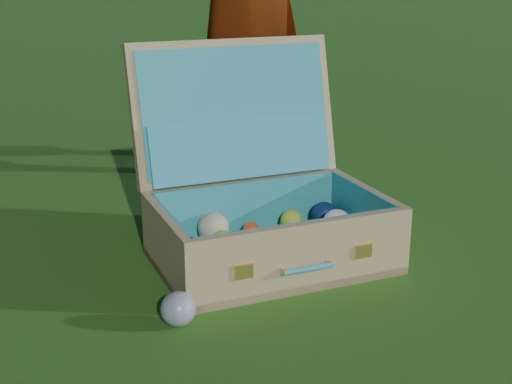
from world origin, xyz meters
name	(u,v)px	position (x,y,z in m)	size (l,w,h in m)	color
ground	(320,254)	(0.00, 0.00, 0.00)	(60.00, 60.00, 0.00)	#215114
stray_ball	(178,309)	(-0.49, -0.16, 0.04)	(0.08, 0.08, 0.08)	teal
suitcase	(260,198)	(-0.13, 0.10, 0.15)	(0.65, 0.60, 0.55)	tan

